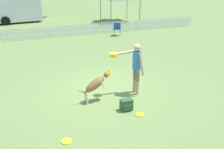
{
  "coord_description": "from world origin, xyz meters",
  "views": [
    {
      "loc": [
        -2.65,
        -7.5,
        3.77
      ],
      "look_at": [
        -0.02,
        -0.74,
        0.82
      ],
      "focal_mm": 40.0,
      "sensor_mm": 36.0,
      "label": 1
    }
  ],
  "objects_px": {
    "frisbee_near_dog": "(139,114)",
    "folding_chair_center": "(117,28)",
    "equipment_trailer": "(10,7)",
    "frisbee_near_handler": "(67,141)",
    "backpack_on_grass": "(126,105)",
    "leaping_dog": "(96,84)",
    "handler_person": "(135,63)"
  },
  "relations": [
    {
      "from": "folding_chair_center",
      "to": "equipment_trailer",
      "type": "relative_size",
      "value": 0.16
    },
    {
      "from": "handler_person",
      "to": "frisbee_near_handler",
      "type": "distance_m",
      "value": 3.39
    },
    {
      "from": "leaping_dog",
      "to": "equipment_trailer",
      "type": "distance_m",
      "value": 15.62
    },
    {
      "from": "leaping_dog",
      "to": "backpack_on_grass",
      "type": "relative_size",
      "value": 3.28
    },
    {
      "from": "frisbee_near_dog",
      "to": "equipment_trailer",
      "type": "relative_size",
      "value": 0.05
    },
    {
      "from": "handler_person",
      "to": "folding_chair_center",
      "type": "bearing_deg",
      "value": -20.76
    },
    {
      "from": "handler_person",
      "to": "frisbee_near_dog",
      "type": "height_order",
      "value": "handler_person"
    },
    {
      "from": "frisbee_near_dog",
      "to": "equipment_trailer",
      "type": "distance_m",
      "value": 17.04
    },
    {
      "from": "frisbee_near_dog",
      "to": "folding_chair_center",
      "type": "xyz_separation_m",
      "value": [
        3.1,
        9.25,
        0.51
      ]
    },
    {
      "from": "folding_chair_center",
      "to": "handler_person",
      "type": "bearing_deg",
      "value": 93.87
    },
    {
      "from": "leaping_dog",
      "to": "frisbee_near_handler",
      "type": "distance_m",
      "value": 2.24
    },
    {
      "from": "frisbee_near_dog",
      "to": "folding_chair_center",
      "type": "relative_size",
      "value": 0.3
    },
    {
      "from": "handler_person",
      "to": "frisbee_near_handler",
      "type": "bearing_deg",
      "value": 121.55
    },
    {
      "from": "backpack_on_grass",
      "to": "folding_chair_center",
      "type": "bearing_deg",
      "value": 69.39
    },
    {
      "from": "frisbee_near_handler",
      "to": "backpack_on_grass",
      "type": "bearing_deg",
      "value": 23.47
    },
    {
      "from": "frisbee_near_handler",
      "to": "folding_chair_center",
      "type": "xyz_separation_m",
      "value": [
        5.3,
        9.71,
        0.51
      ]
    },
    {
      "from": "leaping_dog",
      "to": "frisbee_near_dog",
      "type": "bearing_deg",
      "value": 33.07
    },
    {
      "from": "leaping_dog",
      "to": "folding_chair_center",
      "type": "distance_m",
      "value": 8.93
    },
    {
      "from": "frisbee_near_handler",
      "to": "backpack_on_grass",
      "type": "distance_m",
      "value": 2.15
    },
    {
      "from": "equipment_trailer",
      "to": "backpack_on_grass",
      "type": "bearing_deg",
      "value": -85.28
    },
    {
      "from": "handler_person",
      "to": "leaping_dog",
      "type": "xyz_separation_m",
      "value": [
        -1.36,
        -0.07,
        -0.5
      ]
    },
    {
      "from": "handler_person",
      "to": "equipment_trailer",
      "type": "relative_size",
      "value": 0.31
    },
    {
      "from": "frisbee_near_handler",
      "to": "frisbee_near_dog",
      "type": "relative_size",
      "value": 1.0
    },
    {
      "from": "leaping_dog",
      "to": "handler_person",
      "type": "bearing_deg",
      "value": 90.69
    },
    {
      "from": "handler_person",
      "to": "frisbee_near_dog",
      "type": "xyz_separation_m",
      "value": [
        -0.46,
        -1.33,
        -1.07
      ]
    },
    {
      "from": "frisbee_near_handler",
      "to": "frisbee_near_dog",
      "type": "xyz_separation_m",
      "value": [
        2.2,
        0.46,
        0.0
      ]
    },
    {
      "from": "frisbee_near_dog",
      "to": "leaping_dog",
      "type": "bearing_deg",
      "value": 125.46
    },
    {
      "from": "frisbee_near_handler",
      "to": "equipment_trailer",
      "type": "relative_size",
      "value": 0.05
    },
    {
      "from": "frisbee_near_dog",
      "to": "handler_person",
      "type": "bearing_deg",
      "value": 70.77
    },
    {
      "from": "frisbee_near_handler",
      "to": "folding_chair_center",
      "type": "height_order",
      "value": "folding_chair_center"
    },
    {
      "from": "frisbee_near_handler",
      "to": "folding_chair_center",
      "type": "bearing_deg",
      "value": 61.39
    },
    {
      "from": "frisbee_near_dog",
      "to": "frisbee_near_handler",
      "type": "bearing_deg",
      "value": -168.11
    }
  ]
}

